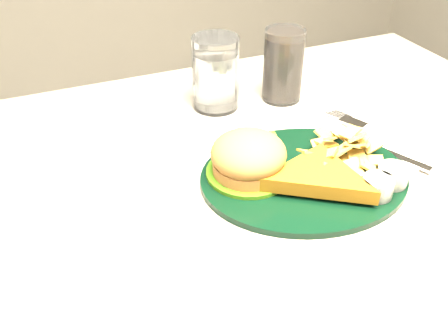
# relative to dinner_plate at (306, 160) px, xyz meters

# --- Properties ---
(dinner_plate) EXTENTS (0.34, 0.30, 0.07)m
(dinner_plate) POSITION_rel_dinner_plate_xyz_m (0.00, 0.00, 0.00)
(dinner_plate) COLOR black
(dinner_plate) RESTS_ON table
(water_glass) EXTENTS (0.10, 0.10, 0.13)m
(water_glass) POSITION_rel_dinner_plate_xyz_m (-0.03, 0.26, 0.03)
(water_glass) COLOR white
(water_glass) RESTS_ON table
(cola_glass) EXTENTS (0.07, 0.07, 0.13)m
(cola_glass) POSITION_rel_dinner_plate_xyz_m (0.09, 0.24, 0.03)
(cola_glass) COLOR black
(cola_glass) RESTS_ON table
(fork_napkin) EXTENTS (0.21, 0.23, 0.01)m
(fork_napkin) POSITION_rel_dinner_plate_xyz_m (0.15, 0.02, -0.03)
(fork_napkin) COLOR white
(fork_napkin) RESTS_ON table
(wrapped_straw) EXTENTS (0.22, 0.19, 0.01)m
(wrapped_straw) POSITION_rel_dinner_plate_xyz_m (-0.07, 0.14, -0.03)
(wrapped_straw) COLOR white
(wrapped_straw) RESTS_ON table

